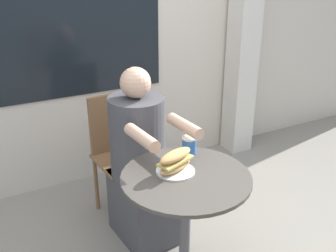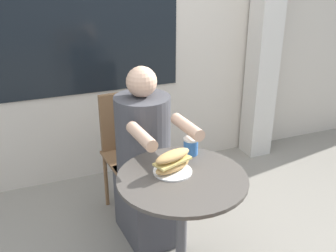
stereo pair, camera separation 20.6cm
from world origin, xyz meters
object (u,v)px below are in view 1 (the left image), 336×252
at_px(cafe_table, 185,208).
at_px(diner_chair, 119,144).
at_px(seated_diner, 141,169).
at_px(drink_cup, 189,145).
at_px(sandwich_on_plate, 175,162).

distance_m(cafe_table, diner_chair, 0.87).
distance_m(diner_chair, seated_diner, 0.35).
bearing_deg(cafe_table, seated_diner, 92.30).
height_order(diner_chair, drink_cup, diner_chair).
xyz_separation_m(cafe_table, seated_diner, (-0.02, 0.52, -0.02)).
xyz_separation_m(diner_chair, seated_diner, (0.01, -0.35, -0.03)).
bearing_deg(diner_chair, sandwich_on_plate, 85.42).
height_order(cafe_table, sandwich_on_plate, sandwich_on_plate).
bearing_deg(cafe_table, sandwich_on_plate, 114.04).
bearing_deg(seated_diner, diner_chair, -93.08).
xyz_separation_m(cafe_table, diner_chair, (-0.03, 0.87, 0.00)).
bearing_deg(sandwich_on_plate, diner_chair, 90.30).
relative_size(seated_diner, drink_cup, 11.75).
distance_m(cafe_table, drink_cup, 0.35).
height_order(diner_chair, seated_diner, seated_diner).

